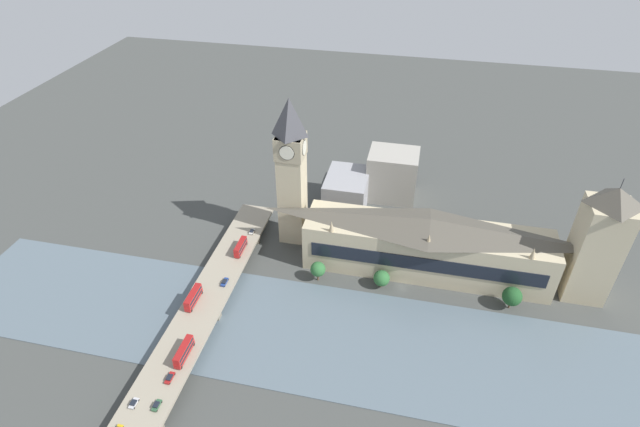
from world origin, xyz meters
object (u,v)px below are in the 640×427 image
double_decker_bus_rear (193,297)px  road_bridge (203,308)px  double_decker_bus_lead (184,351)px  victoria_tower (597,244)px  car_southbound_tail (170,378)px  car_northbound_mid (225,282)px  clock_tower (291,169)px  car_northbound_lead (134,403)px  car_northbound_tail (157,405)px  double_decker_bus_mid (240,247)px  parliament_hall (427,245)px  car_southbound_mid (252,231)px

double_decker_bus_rear → road_bridge: bearing=-106.3°
double_decker_bus_lead → victoria_tower: bearing=-63.7°
double_decker_bus_lead → car_southbound_tail: 10.00m
double_decker_bus_lead → car_northbound_mid: (37.52, -0.10, -2.01)m
clock_tower → car_northbound_lead: bearing=165.9°
road_bridge → car_northbound_lead: (-44.80, 3.89, 1.76)m
car_northbound_lead → car_northbound_tail: bearing=-83.5°
double_decker_bus_mid → car_northbound_tail: size_ratio=2.63×
car_northbound_mid → car_northbound_tail: 57.64m
victoria_tower → car_southbound_tail: 165.87m
car_northbound_tail → car_northbound_lead: bearing=96.5°
road_bridge → car_southbound_tail: size_ratio=29.70×
double_decker_bus_rear → car_northbound_tail: double_decker_bus_rear is taller
parliament_hall → clock_tower: size_ratio=1.48×
double_decker_bus_mid → car_northbound_mid: bearing=-178.7°
car_northbound_lead → car_northbound_mid: 59.02m
parliament_hall → double_decker_bus_mid: (-12.14, 79.53, -5.21)m
double_decker_bus_rear → double_decker_bus_mid: bearing=-12.4°
clock_tower → car_northbound_tail: size_ratio=17.00×
car_northbound_mid → car_southbound_mid: bearing=0.1°
clock_tower → car_northbound_lead: 109.07m
car_northbound_lead → car_northbound_mid: size_ratio=0.81×
parliament_hall → double_decker_bus_lead: size_ratio=8.73×
double_decker_bus_mid → car_northbound_lead: (-79.31, 7.38, -1.88)m
double_decker_bus_lead → car_northbound_lead: size_ratio=3.06×
road_bridge → double_decker_bus_lead: bearing=-170.8°
car_northbound_lead → car_northbound_tail: (0.85, -7.54, 0.07)m
double_decker_bus_lead → car_southbound_mid: double_decker_bus_lead is taller
car_northbound_mid → car_northbound_tail: size_ratio=1.16×
double_decker_bus_mid → car_northbound_mid: (-20.81, -0.48, -1.85)m
parliament_hall → car_southbound_mid: bearing=88.9°
road_bridge → double_decker_bus_lead: (-23.82, -3.87, 3.80)m
victoria_tower → car_southbound_tail: size_ratio=11.83×
double_decker_bus_mid → double_decker_bus_rear: (-33.40, 7.31, 0.20)m
clock_tower → double_decker_bus_lead: bearing=167.5°
car_northbound_lead → double_decker_bus_lead: bearing=-20.3°
victoria_tower → parliament_hall: bearing=90.1°
parliament_hall → car_northbound_tail: bearing=138.8°
double_decker_bus_mid → car_southbound_mid: double_decker_bus_mid is taller
car_northbound_tail → car_southbound_tail: car_northbound_tail is taller
parliament_hall → car_southbound_mid: (1.55, 79.11, -7.10)m
car_northbound_tail → car_southbound_mid: (92.14, -0.27, -0.08)m
double_decker_bus_lead → car_northbound_tail: (-20.12, 0.22, -1.97)m
parliament_hall → car_southbound_mid: parliament_hall is taller
car_northbound_lead → car_southbound_tail: size_ratio=0.83×
clock_tower → car_northbound_mid: clock_tower is taller
road_bridge → car_southbound_mid: bearing=-4.6°
clock_tower → car_northbound_mid: 55.77m
clock_tower → road_bridge: (-56.64, 21.67, -32.67)m
clock_tower → double_decker_bus_rear: clock_tower is taller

